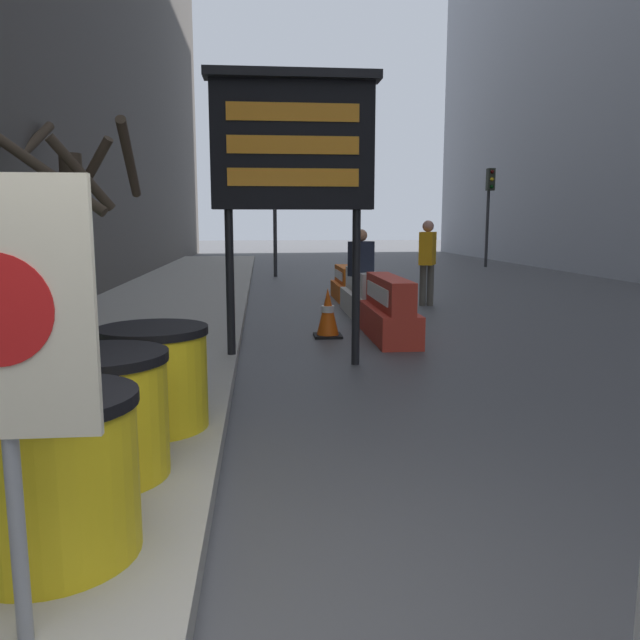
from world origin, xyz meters
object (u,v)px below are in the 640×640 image
(barrel_drum_middle, at_px, (102,415))
(traffic_light_near_curb, at_px, (275,189))
(pedestrian_passerby, at_px, (361,266))
(warning_sign, at_px, (0,337))
(traffic_cone_near, at_px, (328,313))
(barrel_drum_foreground, at_px, (50,475))
(pedestrian_worker, at_px, (427,256))
(jersey_barrier_orange_far, at_px, (345,285))
(jersey_barrier_red_striped, at_px, (389,312))
(barrel_drum_back, at_px, (154,377))
(message_board, at_px, (293,147))
(jersey_barrier_white, at_px, (362,295))
(traffic_light_far_side, at_px, (489,196))

(barrel_drum_middle, height_order, traffic_light_near_curb, traffic_light_near_curb)
(pedestrian_passerby, bearing_deg, barrel_drum_middle, 34.90)
(warning_sign, xyz_separation_m, traffic_light_near_curb, (1.38, 18.00, 1.46))
(traffic_cone_near, relative_size, pedestrian_passerby, 0.47)
(barrel_drum_middle, xyz_separation_m, pedestrian_passerby, (2.81, 7.31, 0.40))
(barrel_drum_foreground, bearing_deg, pedestrian_passerby, 71.19)
(pedestrian_worker, bearing_deg, barrel_drum_middle, -0.53)
(jersey_barrier_orange_far, relative_size, traffic_light_near_curb, 0.43)
(jersey_barrier_red_striped, xyz_separation_m, pedestrian_worker, (1.57, 3.67, 0.64))
(barrel_drum_foreground, xyz_separation_m, barrel_drum_back, (0.17, 1.89, 0.00))
(warning_sign, bearing_deg, traffic_cone_near, 74.92)
(jersey_barrier_orange_far, bearing_deg, pedestrian_passerby, -92.19)
(barrel_drum_foreground, height_order, jersey_barrier_red_striped, barrel_drum_foreground)
(message_board, height_order, jersey_barrier_orange_far, message_board)
(jersey_barrier_red_striped, distance_m, jersey_barrier_orange_far, 4.92)
(jersey_barrier_white, bearing_deg, message_board, -110.05)
(message_board, relative_size, jersey_barrier_white, 1.58)
(message_board, xyz_separation_m, pedestrian_passerby, (1.41, 3.69, -1.65))
(warning_sign, height_order, traffic_light_near_curb, traffic_light_near_curb)
(jersey_barrier_red_striped, height_order, traffic_cone_near, jersey_barrier_red_striped)
(jersey_barrier_white, height_order, pedestrian_passerby, pedestrian_passerby)
(jersey_barrier_white, bearing_deg, traffic_light_near_curb, 99.59)
(traffic_light_far_side, bearing_deg, message_board, -117.28)
(jersey_barrier_orange_far, relative_size, pedestrian_passerby, 1.01)
(barrel_drum_middle, xyz_separation_m, warning_sign, (0.09, -1.61, 0.79))
(warning_sign, relative_size, traffic_light_near_curb, 0.45)
(jersey_barrier_red_striped, relative_size, jersey_barrier_orange_far, 1.24)
(barrel_drum_middle, bearing_deg, barrel_drum_back, 79.97)
(message_board, height_order, pedestrian_worker, message_board)
(barrel_drum_middle, relative_size, jersey_barrier_white, 0.39)
(traffic_cone_near, distance_m, pedestrian_worker, 4.31)
(message_board, xyz_separation_m, traffic_light_near_curb, (0.08, 12.76, 0.19))
(traffic_cone_near, distance_m, traffic_light_near_curb, 11.14)
(barrel_drum_back, distance_m, traffic_light_near_curb, 15.65)
(pedestrian_worker, bearing_deg, message_board, -3.96)
(jersey_barrier_red_striped, height_order, pedestrian_passerby, pedestrian_passerby)
(barrel_drum_back, xyz_separation_m, jersey_barrier_white, (2.75, 6.86, -0.18))
(warning_sign, distance_m, jersey_barrier_white, 9.88)
(jersey_barrier_red_striped, distance_m, traffic_light_near_curb, 11.41)
(jersey_barrier_orange_far, distance_m, traffic_cone_near, 4.80)
(message_board, relative_size, pedestrian_passerby, 2.13)
(pedestrian_passerby, bearing_deg, jersey_barrier_red_striped, 59.11)
(jersey_barrier_red_striped, xyz_separation_m, jersey_barrier_white, (0.00, 2.48, -0.04))
(jersey_barrier_white, relative_size, traffic_light_near_curb, 0.57)
(barrel_drum_back, relative_size, jersey_barrier_white, 0.39)
(barrel_drum_back, bearing_deg, jersey_barrier_red_striped, 57.81)
(traffic_light_far_side, bearing_deg, barrel_drum_foreground, -115.18)
(barrel_drum_middle, xyz_separation_m, traffic_cone_near, (2.01, 5.53, -0.19))
(traffic_light_far_side, bearing_deg, warning_sign, -114.30)
(jersey_barrier_white, relative_size, pedestrian_worker, 1.22)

